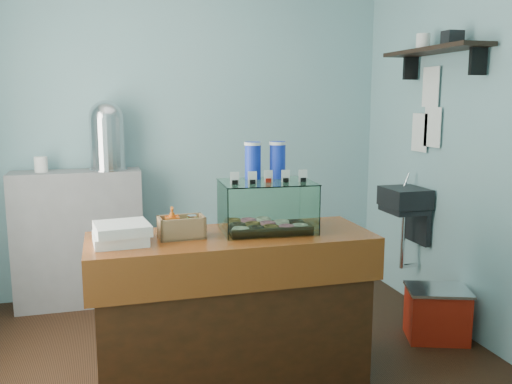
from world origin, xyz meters
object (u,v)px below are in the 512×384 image
object	(u,v)px
counter	(232,309)
display_case	(266,201)
coffee_urn	(107,134)
red_cooler	(437,313)

from	to	relation	value
counter	display_case	size ratio (longest dim) A/B	2.90
counter	coffee_urn	world-z (taller)	coffee_urn
coffee_urn	display_case	bearing A→B (deg)	-59.62
counter	coffee_urn	bearing A→B (deg)	112.47
red_cooler	coffee_urn	bearing A→B (deg)	167.70
display_case	red_cooler	world-z (taller)	display_case
red_cooler	display_case	bearing A→B (deg)	-154.56
display_case	coffee_urn	xyz separation A→B (m)	(-0.87, 1.48, 0.32)
coffee_urn	red_cooler	bearing A→B (deg)	-32.18
counter	coffee_urn	size ratio (longest dim) A/B	2.90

